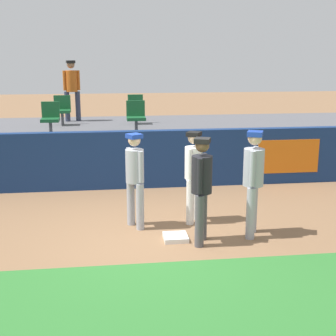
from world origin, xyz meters
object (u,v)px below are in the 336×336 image
object	(u,v)px
player_fielder_home	(194,171)
player_coach_visitor	(253,176)
player_umpire	(202,183)
first_base	(176,237)
seat_front_left	(50,117)
spectator_hooded	(72,86)
seat_back_center	(136,108)
seat_back_left	(62,109)
seat_front_center	(136,115)
player_runner_visitor	(135,174)

from	to	relation	value
player_fielder_home	player_coach_visitor	distance (m)	1.18
player_coach_visitor	player_umpire	bearing A→B (deg)	-52.81
first_base	player_coach_visitor	bearing A→B (deg)	1.86
seat_front_left	spectator_hooded	world-z (taller)	spectator_hooded
seat_back_center	spectator_hooded	xyz separation A→B (m)	(-1.87, 0.78, 0.58)
first_base	spectator_hooded	xyz separation A→B (m)	(-2.12, 7.29, 2.04)
player_fielder_home	seat_back_left	bearing A→B (deg)	-122.86
seat_front_left	spectator_hooded	xyz separation A→B (m)	(0.38, 2.58, 0.58)
seat_front_left	seat_back_left	bearing A→B (deg)	85.78
seat_front_center	seat_back_center	bearing A→B (deg)	86.70
seat_back_center	player_umpire	bearing A→B (deg)	-84.53
seat_back_left	spectator_hooded	distance (m)	1.00
first_base	player_runner_visitor	world-z (taller)	player_runner_visitor
player_fielder_home	player_coach_visitor	size ratio (longest dim) A/B	0.93
spectator_hooded	player_umpire	bearing A→B (deg)	95.40
player_fielder_home	seat_front_left	world-z (taller)	seat_front_left
first_base	player_umpire	world-z (taller)	player_umpire
player_fielder_home	seat_back_center	bearing A→B (deg)	-142.23
seat_front_left	seat_front_center	size ratio (longest dim) A/B	1.00
player_coach_visitor	seat_back_left	bearing A→B (deg)	-126.78
player_umpire	seat_front_left	world-z (taller)	seat_front_left
first_base	player_umpire	bearing A→B (deg)	-24.71
player_umpire	seat_front_center	xyz separation A→B (m)	(-0.74, 4.89, 0.49)
seat_front_center	seat_back_center	xyz separation A→B (m)	(0.10, 1.80, -0.00)
player_coach_visitor	player_fielder_home	bearing A→B (deg)	-109.29
player_coach_visitor	seat_front_left	size ratio (longest dim) A/B	2.15
first_base	player_coach_visitor	size ratio (longest dim) A/B	0.22
player_runner_visitor	seat_front_center	size ratio (longest dim) A/B	2.02
seat_front_center	player_runner_visitor	bearing A→B (deg)	-93.94
player_umpire	spectator_hooded	size ratio (longest dim) A/B	0.97
seat_front_left	player_umpire	bearing A→B (deg)	-59.44
player_coach_visitor	seat_front_left	distance (m)	6.05
seat_back_left	seat_front_left	bearing A→B (deg)	-94.22
seat_front_left	seat_back_center	distance (m)	2.88
first_base	spectator_hooded	size ratio (longest dim) A/B	0.22
seat_front_center	seat_back_center	size ratio (longest dim) A/B	1.00
player_umpire	spectator_hooded	bearing A→B (deg)	-140.64
player_runner_visitor	seat_back_center	bearing A→B (deg)	146.81
player_runner_visitor	spectator_hooded	bearing A→B (deg)	163.28
spectator_hooded	seat_front_left	bearing A→B (deg)	68.50
player_runner_visitor	seat_back_center	world-z (taller)	seat_back_center
seat_back_left	seat_front_left	size ratio (longest dim) A/B	1.00
player_umpire	seat_back_center	world-z (taller)	seat_back_center
player_fielder_home	seat_back_left	size ratio (longest dim) A/B	2.01
seat_back_center	seat_back_left	bearing A→B (deg)	179.99
player_fielder_home	seat_front_left	xyz separation A→B (m)	(-2.95, 3.87, 0.53)
seat_front_left	spectator_hooded	distance (m)	2.67
player_runner_visitor	spectator_hooded	size ratio (longest dim) A/B	0.94
player_coach_visitor	seat_back_left	xyz separation A→B (m)	(-3.68, 6.47, 0.46)
player_runner_visitor	player_coach_visitor	bearing A→B (deg)	42.07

